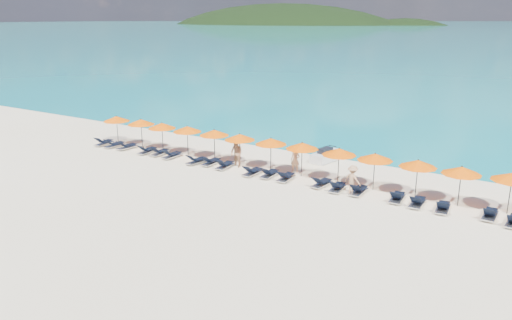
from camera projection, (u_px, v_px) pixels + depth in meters
The scene contains 39 objects.
ground at pixel (229, 192), 29.18m from camera, with size 1400.00×1400.00×0.00m, color beige.
headland_main at pixel (280, 55), 632.36m from camera, with size 374.00×242.00×126.50m.
headland_small at pixel (403, 57), 571.33m from camera, with size 162.00×126.00×85.50m.
jetski at pixel (327, 156), 35.24m from camera, with size 1.50×2.88×0.98m.
beachgoer_a at pixel (295, 160), 32.70m from camera, with size 0.60×0.39×1.65m, color tan.
beachgoer_b at pixel (236, 153), 33.70m from camera, with size 0.94×0.54×1.93m, color tan.
beachgoer_c at pixel (352, 179), 28.77m from camera, with size 1.07×0.50×1.66m, color tan.
umbrella_0 at pixel (116, 119), 39.76m from camera, with size 2.10×2.10×2.28m.
umbrella_1 at pixel (141, 122), 38.55m from camera, with size 2.10×2.10×2.28m.
umbrella_2 at pixel (162, 126), 37.23m from camera, with size 2.10×2.10×2.28m.
umbrella_3 at pixel (187, 129), 36.13m from camera, with size 2.10×2.10×2.28m.
umbrella_4 at pixel (214, 133), 35.01m from camera, with size 2.10×2.10×2.28m.
umbrella_5 at pixel (240, 137), 33.74m from camera, with size 2.10×2.10×2.28m.
umbrella_6 at pixel (271, 141), 32.58m from camera, with size 2.10×2.10×2.28m.
umbrella_7 at pixel (302, 146), 31.45m from camera, with size 2.10×2.10×2.28m.
umbrella_8 at pixel (339, 152), 30.07m from camera, with size 2.10×2.10×2.28m.
umbrella_9 at pixel (375, 157), 28.96m from camera, with size 2.10×2.10×2.28m.
umbrella_10 at pixel (418, 164), 27.65m from camera, with size 2.10×2.10×2.28m.
umbrella_11 at pixel (462, 170), 26.43m from camera, with size 2.10×2.10×2.28m.
umbrella_12 at pixel (512, 177), 25.39m from camera, with size 2.10×2.10×2.28m.
lounger_0 at pixel (104, 142), 39.62m from camera, with size 0.78×1.75×0.66m.
lounger_1 at pixel (114, 144), 39.00m from camera, with size 0.79×1.75×0.66m.
lounger_2 at pixel (127, 146), 38.45m from camera, with size 0.76×1.75×0.66m.
lounger_3 at pixel (147, 150), 37.25m from camera, with size 0.70×1.73×0.66m.
lounger_4 at pixel (160, 152), 36.77m from camera, with size 0.71×1.73×0.66m.
lounger_5 at pixel (172, 155), 36.05m from camera, with size 0.68×1.72×0.66m.
lounger_6 at pixel (197, 160), 34.65m from camera, with size 0.79×1.76×0.66m.
lounger_7 at pixel (211, 162), 34.37m from camera, with size 0.67×1.72×0.66m.
lounger_8 at pixel (225, 165), 33.60m from camera, with size 0.75×1.74×0.66m.
lounger_9 at pixel (252, 172), 32.19m from camera, with size 0.65×1.71×0.66m.
lounger_10 at pixel (269, 173), 31.79m from camera, with size 0.68×1.72×0.66m.
lounger_11 at pixel (286, 177), 31.12m from camera, with size 0.73×1.74×0.66m.
lounger_12 at pixel (322, 183), 30.01m from camera, with size 0.79×1.75×0.66m.
lounger_13 at pixel (337, 187), 29.28m from camera, with size 0.77×1.75×0.66m.
lounger_14 at pixel (359, 190), 28.75m from camera, with size 0.62×1.70×0.66m.
lounger_15 at pixel (397, 197), 27.64m from camera, with size 0.76×1.75×0.66m.
lounger_16 at pixel (417, 202), 26.93m from camera, with size 0.66×1.71×0.66m.
lounger_17 at pixel (443, 207), 26.20m from camera, with size 0.77×1.75×0.66m.
lounger_18 at pixel (490, 214), 25.29m from camera, with size 0.62×1.70×0.66m.
Camera 1 is at (15.95, -22.48, 9.89)m, focal length 35.00 mm.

